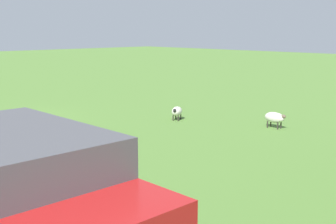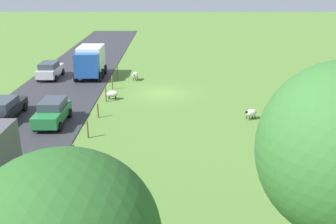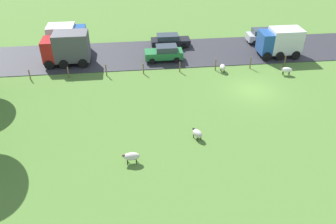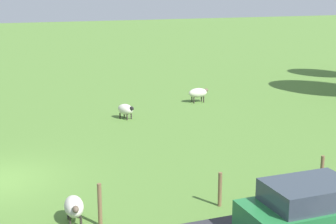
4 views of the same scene
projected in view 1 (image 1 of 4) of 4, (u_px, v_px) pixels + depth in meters
name	position (u px, v px, depth m)	size (l,w,h in m)	color
ground_plane	(12.00, 119.00, 25.27)	(160.00, 160.00, 0.00)	#517A33
sheep_1	(275.00, 118.00, 22.93)	(0.55, 1.21, 0.83)	beige
sheep_2	(177.00, 111.00, 25.01)	(1.08, 0.91, 0.76)	beige
fence_post_4	(12.00, 164.00, 14.90)	(0.12, 0.12, 1.17)	brown
fence_post_5	(72.00, 192.00, 12.23)	(0.12, 0.12, 1.25)	brown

